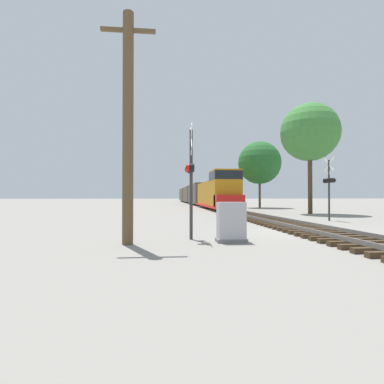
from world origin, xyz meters
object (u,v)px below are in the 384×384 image
(crossing_signal_near, at_px, (190,173))
(tree_mid_background, at_px, (260,163))
(freight_train, at_px, (194,194))
(relay_cabinet, at_px, (231,222))
(crossing_signal_far, at_px, (329,183))
(utility_pole, at_px, (128,125))
(tree_far_right, at_px, (310,132))

(crossing_signal_near, xyz_separation_m, tree_mid_background, (12.29, 29.31, 3.81))
(freight_train, relative_size, relay_cabinet, 49.32)
(crossing_signal_far, xyz_separation_m, tree_mid_background, (2.58, 21.86, 3.79))
(relay_cabinet, relative_size, tree_mid_background, 0.15)
(relay_cabinet, distance_m, utility_pole, 4.78)
(freight_train, distance_m, relay_cabinet, 51.91)
(crossing_signal_far, relative_size, tree_far_right, 0.41)
(relay_cabinet, bearing_deg, crossing_signal_near, 150.35)
(crossing_signal_near, height_order, crossing_signal_far, crossing_signal_near)
(crossing_signal_far, height_order, relay_cabinet, crossing_signal_far)
(crossing_signal_near, xyz_separation_m, crossing_signal_far, (9.71, 7.45, 0.02))
(freight_train, height_order, crossing_signal_near, freight_train)
(crossing_signal_near, xyz_separation_m, tree_far_right, (12.19, 14.85, 4.93))
(freight_train, xyz_separation_m, crossing_signal_far, (4.24, -43.52, 0.46))
(crossing_signal_far, distance_m, utility_pole, 14.62)
(relay_cabinet, height_order, tree_far_right, tree_far_right)
(crossing_signal_near, relative_size, relay_cabinet, 3.04)
(utility_pole, bearing_deg, relay_cabinet, 3.00)
(crossing_signal_near, bearing_deg, tree_mid_background, 159.45)
(relay_cabinet, xyz_separation_m, tree_mid_background, (10.94, 30.07, 5.56))
(crossing_signal_far, xyz_separation_m, tree_far_right, (2.48, 7.40, 4.92))
(crossing_signal_near, height_order, tree_far_right, tree_far_right)
(utility_pole, bearing_deg, tree_far_right, 47.76)
(relay_cabinet, bearing_deg, freight_train, 85.43)
(relay_cabinet, relative_size, tree_far_right, 0.14)
(relay_cabinet, height_order, utility_pole, utility_pole)
(tree_far_right, bearing_deg, utility_pole, -132.24)
(utility_pole, distance_m, tree_far_right, 21.62)
(crossing_signal_far, distance_m, relay_cabinet, 11.86)
(freight_train, bearing_deg, relay_cabinet, -94.57)
(freight_train, bearing_deg, tree_mid_background, -72.54)
(crossing_signal_near, distance_m, tree_mid_background, 32.01)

